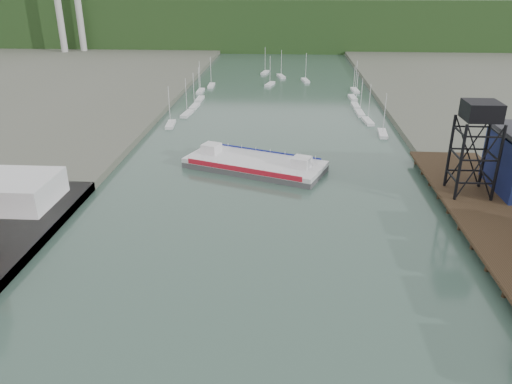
# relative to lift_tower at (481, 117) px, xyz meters

# --- Properties ---
(east_pier) EXTENTS (14.00, 70.00, 2.45)m
(east_pier) POSITION_rel_lift_tower_xyz_m (2.00, -13.00, -13.75)
(east_pier) COLOR black
(east_pier) RESTS_ON ground
(white_shed) EXTENTS (18.00, 12.00, 4.50)m
(white_shed) POSITION_rel_lift_tower_xyz_m (-79.00, -8.00, -11.80)
(white_shed) COLOR silver
(white_shed) RESTS_ON west_quay
(lift_tower) EXTENTS (6.50, 6.50, 16.00)m
(lift_tower) POSITION_rel_lift_tower_xyz_m (0.00, 0.00, 0.00)
(lift_tower) COLOR black
(lift_tower) RESTS_ON east_pier
(marina_sailboats) EXTENTS (57.71, 92.65, 0.90)m
(marina_sailboats) POSITION_rel_lift_tower_xyz_m (-34.92, 80.46, -15.30)
(marina_sailboats) COLOR silver
(marina_sailboats) RESTS_ON ground
(distant_hills) EXTENTS (500.00, 120.00, 80.00)m
(distant_hills) POSITION_rel_lift_tower_xyz_m (-38.98, 243.35, -5.27)
(distant_hills) COLOR black
(distant_hills) RESTS_ON ground
(chain_ferry) EXTENTS (30.45, 20.74, 4.07)m
(chain_ferry) POSITION_rel_lift_tower_xyz_m (-37.95, 14.88, -14.48)
(chain_ferry) COLOR #474749
(chain_ferry) RESTS_ON ground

